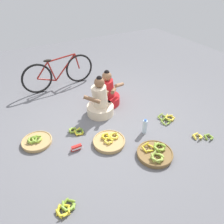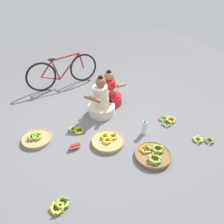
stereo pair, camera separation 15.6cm
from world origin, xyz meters
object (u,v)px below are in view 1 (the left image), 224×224
(water_bottle, at_px, (145,126))
(loose_bananas_near_bicycle, at_px, (66,208))
(loose_bananas_back_left, at_px, (167,119))
(packet_carton_stack, at_px, (76,148))
(vendor_woman_front, at_px, (100,102))
(banana_basket_mid_right, at_px, (37,141))
(banana_basket_near_vendor, at_px, (109,141))
(banana_basket_front_left, at_px, (155,153))
(bicycle_leaning, at_px, (59,73))
(vendor_woman_behind, at_px, (107,94))
(loose_bananas_back_right, at_px, (202,137))
(loose_bananas_front_right, at_px, (77,131))

(water_bottle, bearing_deg, loose_bananas_near_bicycle, -156.40)
(loose_bananas_back_left, relative_size, packet_carton_stack, 1.91)
(vendor_woman_front, distance_m, banana_basket_mid_right, 1.34)
(banana_basket_near_vendor, bearing_deg, banana_basket_mid_right, 151.64)
(water_bottle, distance_m, packet_carton_stack, 1.21)
(banana_basket_mid_right, bearing_deg, vendor_woman_front, 11.01)
(loose_bananas_near_bicycle, xyz_separation_m, loose_bananas_back_left, (2.26, 0.82, -0.00))
(loose_bananas_back_left, bearing_deg, loose_bananas_near_bicycle, -160.01)
(vendor_woman_front, height_order, banana_basket_front_left, vendor_woman_front)
(vendor_woman_front, height_order, bicycle_leaning, vendor_woman_front)
(banana_basket_mid_right, height_order, packet_carton_stack, banana_basket_mid_right)
(loose_bananas_near_bicycle, bearing_deg, banana_basket_front_left, 7.56)
(banana_basket_near_vendor, distance_m, packet_carton_stack, 0.54)
(banana_basket_near_vendor, bearing_deg, packet_carton_stack, 168.83)
(banana_basket_near_vendor, bearing_deg, loose_bananas_back_left, 1.78)
(vendor_woman_behind, relative_size, loose_bananas_back_right, 2.38)
(vendor_woman_front, xyz_separation_m, packet_carton_stack, (-0.77, -0.71, -0.22))
(water_bottle, bearing_deg, banana_basket_mid_right, 160.11)
(banana_basket_near_vendor, distance_m, loose_bananas_back_right, 1.59)
(vendor_woman_behind, relative_size, banana_basket_near_vendor, 1.41)
(banana_basket_front_left, bearing_deg, loose_bananas_back_right, -3.42)
(banana_basket_front_left, relative_size, loose_bananas_back_left, 1.67)
(vendor_woman_front, height_order, loose_bananas_near_bicycle, vendor_woman_front)
(bicycle_leaning, height_order, loose_bananas_near_bicycle, bicycle_leaning)
(water_bottle, relative_size, packet_carton_stack, 1.60)
(bicycle_leaning, bearing_deg, vendor_woman_front, -76.42)
(loose_bananas_back_left, bearing_deg, vendor_woman_behind, 124.94)
(banana_basket_mid_right, height_order, loose_bananas_back_left, banana_basket_mid_right)
(loose_bananas_back_right, distance_m, loose_bananas_front_right, 2.16)
(banana_basket_front_left, distance_m, water_bottle, 0.56)
(banana_basket_near_vendor, height_order, packet_carton_stack, banana_basket_near_vendor)
(banana_basket_near_vendor, bearing_deg, loose_bananas_front_right, 126.77)
(loose_bananas_near_bicycle, distance_m, loose_bananas_back_right, 2.46)
(vendor_woman_front, xyz_separation_m, banana_basket_near_vendor, (-0.24, -0.82, -0.22))
(vendor_woman_front, relative_size, loose_bananas_near_bicycle, 2.80)
(vendor_woman_behind, height_order, banana_basket_near_vendor, vendor_woman_behind)
(packet_carton_stack, bearing_deg, loose_bananas_near_bicycle, -117.76)
(loose_bananas_near_bicycle, bearing_deg, bicycle_leaning, 73.69)
(banana_basket_near_vendor, distance_m, banana_basket_front_left, 0.76)
(loose_bananas_back_right, bearing_deg, loose_bananas_near_bicycle, -176.72)
(banana_basket_front_left, height_order, water_bottle, water_bottle)
(vendor_woman_front, distance_m, loose_bananas_back_left, 1.30)
(vendor_woman_behind, xyz_separation_m, packet_carton_stack, (-1.06, -0.98, -0.19))
(banana_basket_near_vendor, bearing_deg, vendor_woman_front, 73.58)
(loose_bananas_front_right, bearing_deg, packet_carton_stack, -111.62)
(banana_basket_mid_right, xyz_separation_m, loose_bananas_near_bicycle, (0.05, -1.35, -0.01))
(vendor_woman_front, xyz_separation_m, banana_basket_mid_right, (-1.29, -0.25, -0.22))
(banana_basket_mid_right, bearing_deg, water_bottle, -19.89)
(loose_bananas_back_right, xyz_separation_m, packet_carton_stack, (-1.99, 0.75, 0.02))
(banana_basket_near_vendor, distance_m, loose_bananas_front_right, 0.63)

